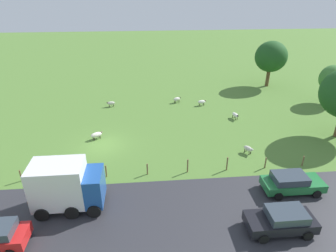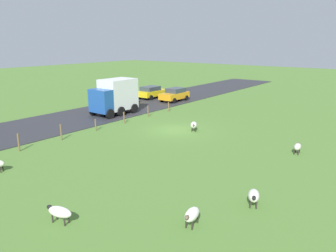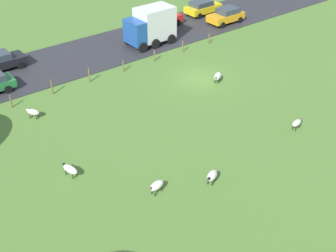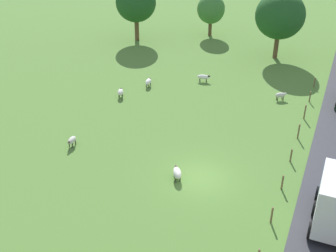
{
  "view_description": "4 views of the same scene",
  "coord_description": "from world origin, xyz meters",
  "px_view_note": "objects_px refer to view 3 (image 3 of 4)",
  "views": [
    {
      "loc": [
        25.43,
        4.23,
        14.47
      ],
      "look_at": [
        -0.96,
        6.64,
        1.4
      ],
      "focal_mm": 30.64,
      "sensor_mm": 36.0,
      "label": 1
    },
    {
      "loc": [
        -16.25,
        22.32,
        7.43
      ],
      "look_at": [
        -2.16,
        3.86,
        1.49
      ],
      "focal_mm": 35.37,
      "sensor_mm": 36.0,
      "label": 2
    },
    {
      "loc": [
        -26.13,
        24.25,
        17.72
      ],
      "look_at": [
        -5.78,
        8.07,
        1.21
      ],
      "focal_mm": 49.04,
      "sensor_mm": 36.0,
      "label": 3
    },
    {
      "loc": [
        7.28,
        -22.66,
        17.68
      ],
      "look_at": [
        -4.09,
        3.96,
        1.0
      ],
      "focal_mm": 46.25,
      "sensor_mm": 36.0,
      "label": 4
    }
  ],
  "objects_px": {
    "car_0": "(162,19)",
    "car_2": "(226,15)",
    "sheep_3": "(297,123)",
    "sheep_1": "(33,112)",
    "car_4": "(203,7)",
    "truck_1": "(151,25)",
    "sheep_0": "(156,186)",
    "sheep_4": "(70,169)",
    "sheep_5": "(218,76)",
    "sheep_2": "(212,176)"
  },
  "relations": [
    {
      "from": "sheep_2",
      "to": "truck_1",
      "type": "distance_m",
      "value": 22.19
    },
    {
      "from": "sheep_1",
      "to": "car_4",
      "type": "distance_m",
      "value": 27.1
    },
    {
      "from": "sheep_0",
      "to": "car_0",
      "type": "relative_size",
      "value": 0.27
    },
    {
      "from": "sheep_0",
      "to": "sheep_5",
      "type": "distance_m",
      "value": 15.13
    },
    {
      "from": "sheep_0",
      "to": "car_2",
      "type": "bearing_deg",
      "value": -52.39
    },
    {
      "from": "sheep_3",
      "to": "sheep_5",
      "type": "height_order",
      "value": "sheep_5"
    },
    {
      "from": "sheep_1",
      "to": "car_2",
      "type": "distance_m",
      "value": 26.09
    },
    {
      "from": "sheep_2",
      "to": "sheep_5",
      "type": "height_order",
      "value": "sheep_5"
    },
    {
      "from": "sheep_1",
      "to": "car_2",
      "type": "height_order",
      "value": "car_2"
    },
    {
      "from": "sheep_1",
      "to": "car_4",
      "type": "height_order",
      "value": "car_4"
    },
    {
      "from": "sheep_1",
      "to": "car_0",
      "type": "relative_size",
      "value": 0.24
    },
    {
      "from": "sheep_0",
      "to": "truck_1",
      "type": "height_order",
      "value": "truck_1"
    },
    {
      "from": "truck_1",
      "to": "car_0",
      "type": "distance_m",
      "value": 5.17
    },
    {
      "from": "sheep_2",
      "to": "sheep_3",
      "type": "distance_m",
      "value": 8.86
    },
    {
      "from": "sheep_3",
      "to": "car_4",
      "type": "height_order",
      "value": "car_4"
    },
    {
      "from": "sheep_3",
      "to": "sheep_5",
      "type": "xyz_separation_m",
      "value": [
        8.87,
        -0.72,
        0.01
      ]
    },
    {
      "from": "sheep_5",
      "to": "truck_1",
      "type": "height_order",
      "value": "truck_1"
    },
    {
      "from": "car_0",
      "to": "car_2",
      "type": "relative_size",
      "value": 1.06
    },
    {
      "from": "sheep_1",
      "to": "car_0",
      "type": "height_order",
      "value": "car_0"
    },
    {
      "from": "sheep_4",
      "to": "car_4",
      "type": "xyz_separation_m",
      "value": [
        17.3,
        -26.52,
        0.39
      ]
    },
    {
      "from": "sheep_3",
      "to": "car_0",
      "type": "bearing_deg",
      "value": -13.12
    },
    {
      "from": "sheep_2",
      "to": "sheep_4",
      "type": "distance_m",
      "value": 8.65
    },
    {
      "from": "truck_1",
      "to": "car_0",
      "type": "xyz_separation_m",
      "value": [
        3.25,
        -3.89,
        -1.06
      ]
    },
    {
      "from": "sheep_3",
      "to": "car_0",
      "type": "xyz_separation_m",
      "value": [
        22.28,
        -5.19,
        0.41
      ]
    },
    {
      "from": "sheep_2",
      "to": "sheep_3",
      "type": "height_order",
      "value": "sheep_2"
    },
    {
      "from": "car_2",
      "to": "sheep_1",
      "type": "bearing_deg",
      "value": 102.64
    },
    {
      "from": "car_4",
      "to": "sheep_5",
      "type": "bearing_deg",
      "value": 142.14
    },
    {
      "from": "sheep_4",
      "to": "truck_1",
      "type": "bearing_deg",
      "value": -50.05
    },
    {
      "from": "sheep_1",
      "to": "sheep_5",
      "type": "distance_m",
      "value": 15.33
    },
    {
      "from": "sheep_4",
      "to": "sheep_5",
      "type": "relative_size",
      "value": 1.0
    },
    {
      "from": "truck_1",
      "to": "car_2",
      "type": "xyz_separation_m",
      "value": [
        -0.29,
        -10.12,
        -1.05
      ]
    },
    {
      "from": "car_4",
      "to": "sheep_3",
      "type": "bearing_deg",
      "value": 153.27
    },
    {
      "from": "sheep_4",
      "to": "truck_1",
      "type": "xyz_separation_m",
      "value": [
        13.8,
        -16.48,
        1.46
      ]
    },
    {
      "from": "car_0",
      "to": "sheep_5",
      "type": "bearing_deg",
      "value": 161.58
    },
    {
      "from": "sheep_1",
      "to": "sheep_3",
      "type": "height_order",
      "value": "sheep_1"
    },
    {
      "from": "sheep_4",
      "to": "sheep_5",
      "type": "height_order",
      "value": "sheep_5"
    },
    {
      "from": "sheep_2",
      "to": "car_4",
      "type": "xyz_separation_m",
      "value": [
        23.18,
        -20.18,
        0.38
      ]
    },
    {
      "from": "sheep_5",
      "to": "car_0",
      "type": "xyz_separation_m",
      "value": [
        13.42,
        -4.47,
        0.39
      ]
    },
    {
      "from": "sheep_1",
      "to": "sheep_2",
      "type": "relative_size",
      "value": 0.91
    },
    {
      "from": "sheep_0",
      "to": "sheep_4",
      "type": "height_order",
      "value": "sheep_0"
    },
    {
      "from": "sheep_1",
      "to": "car_4",
      "type": "relative_size",
      "value": 0.25
    },
    {
      "from": "sheep_5",
      "to": "sheep_2",
      "type": "bearing_deg",
      "value": 134.86
    },
    {
      "from": "sheep_3",
      "to": "car_2",
      "type": "distance_m",
      "value": 21.96
    },
    {
      "from": "sheep_1",
      "to": "sheep_3",
      "type": "relative_size",
      "value": 0.96
    },
    {
      "from": "sheep_3",
      "to": "car_0",
      "type": "distance_m",
      "value": 22.89
    },
    {
      "from": "truck_1",
      "to": "car_2",
      "type": "height_order",
      "value": "truck_1"
    },
    {
      "from": "sheep_1",
      "to": "sheep_2",
      "type": "xyz_separation_m",
      "value": [
        -13.68,
        -5.2,
        0.01
      ]
    },
    {
      "from": "sheep_1",
      "to": "truck_1",
      "type": "xyz_separation_m",
      "value": [
        6.0,
        -15.33,
        1.45
      ]
    },
    {
      "from": "sheep_2",
      "to": "car_4",
      "type": "distance_m",
      "value": 30.73
    },
    {
      "from": "sheep_3",
      "to": "sheep_4",
      "type": "relative_size",
      "value": 0.85
    }
  ]
}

